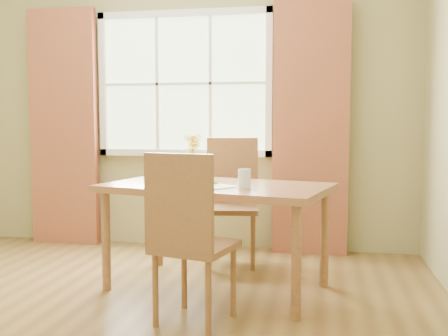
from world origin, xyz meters
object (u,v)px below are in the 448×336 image
dining_table (216,195)px  water_glass (244,179)px  chair_near (188,232)px  croissant_sandwich (198,174)px  flower_vase (193,151)px  chair_far (232,194)px

dining_table → water_glass: (0.22, -0.17, 0.13)m
chair_near → croissant_sandwich: size_ratio=5.40×
croissant_sandwich → flower_vase: flower_vase is taller
croissant_sandwich → dining_table: bearing=35.3°
water_glass → flower_vase: 0.66m
croissant_sandwich → flower_vase: bearing=118.8°
croissant_sandwich → flower_vase: (-0.12, 0.34, 0.13)m
dining_table → water_glass: 0.31m
chair_far → flower_vase: flower_vase is taller
dining_table → chair_far: bearing=104.7°
flower_vase → croissant_sandwich: bearing=-71.3°
chair_near → chair_far: (0.01, 1.41, 0.02)m
chair_near → flower_vase: (-0.21, 0.99, 0.40)m
chair_near → dining_table: bearing=102.5°
water_glass → chair_near: bearing=-114.5°
dining_table → water_glass: size_ratio=13.33×
chair_far → flower_vase: 0.61m
chair_near → chair_far: chair_far is taller
chair_far → croissant_sandwich: (-0.11, -0.76, 0.24)m
chair_far → dining_table: bearing=-96.7°
flower_vase → water_glass: bearing=-45.3°
chair_near → chair_far: 1.41m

